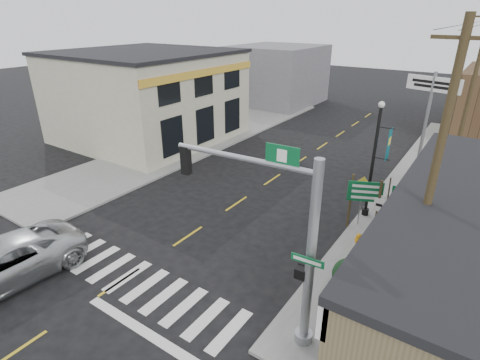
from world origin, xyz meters
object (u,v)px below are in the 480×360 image
Objects in this scene: dance_center_sign at (430,100)px; guide_sign at (365,197)px; traffic_signal_pole at (288,231)px; utility_pole_far at (472,89)px; bare_tree at (408,193)px; lamp_post at (376,153)px; suv at (1,264)px; fire_hydrant at (358,241)px; utility_pole_near at (432,180)px.

guide_sign is at bearing -80.27° from dance_center_sign.
traffic_signal_pole is at bearing -115.28° from guide_sign.
utility_pole_far is at bearing 78.46° from traffic_signal_pole.
dance_center_sign is at bearing 96.62° from bare_tree.
lamp_post is at bearing 73.02° from guide_sign.
dance_center_sign is (0.85, 8.18, 3.14)m from guide_sign.
suv is 16.67m from lamp_post.
traffic_signal_pole is 9.23m from lamp_post.
utility_pole_near is (2.52, -2.61, 4.46)m from fire_hydrant.
bare_tree is at bearing -66.17° from lamp_post.
bare_tree is at bearing -28.22° from fire_hydrant.
utility_pole_far reaches higher than guide_sign.
utility_pole_near is at bearing -66.94° from lamp_post.
suv is at bearing -137.59° from fire_hydrant.
bare_tree is (1.69, -0.91, 3.14)m from fire_hydrant.
dance_center_sign is (0.98, 15.71, 1.17)m from traffic_signal_pole.
suv is 15.57m from utility_pole_near.
dance_center_sign is 1.44× the size of bare_tree.
suv is 0.64× the size of utility_pole_near.
bare_tree reaches higher than fire_hydrant.
utility_pole_far is (-0.36, 16.33, 0.25)m from utility_pole_near.
utility_pole_near reaches higher than traffic_signal_pole.
bare_tree is 0.45× the size of utility_pole_far.
dance_center_sign reaches higher than suv.
guide_sign is at bearing 130.08° from bare_tree.
dance_center_sign is at bearing 87.35° from fire_hydrant.
bare_tree is 0.48× the size of utility_pole_near.
traffic_signal_pole is at bearing -94.49° from lamp_post.
suv is at bearing -156.53° from guide_sign.
utility_pole_near is (13.20, 7.14, 4.16)m from suv.
bare_tree is (2.21, 5.05, -0.19)m from traffic_signal_pole.
lamp_post is 0.61× the size of utility_pole_near.
bare_tree reaches higher than guide_sign.
bare_tree is (2.30, -4.18, 0.17)m from lamp_post.
dance_center_sign is at bearing 75.60° from lamp_post.
utility_pole_far reaches higher than bare_tree.
utility_pole_near is 0.95× the size of utility_pole_far.
fire_hydrant is at bearing -76.99° from dance_center_sign.
suv is 0.61× the size of utility_pole_far.
guide_sign is 0.61× the size of bare_tree.
utility_pole_far is at bearing 53.78° from guide_sign.
utility_pole_far is at bearing 82.32° from dance_center_sign.
lamp_post reaches higher than fire_hydrant.
suv is 0.96× the size of traffic_signal_pole.
utility_pole_near is at bearing -81.27° from utility_pole_far.
suv is 15.46m from bare_tree.
traffic_signal_pole is at bearing -77.90° from dance_center_sign.
suv is 15.33m from guide_sign.
suv is 14.46m from fire_hydrant.
bare_tree is (12.36, 8.84, 2.84)m from suv.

